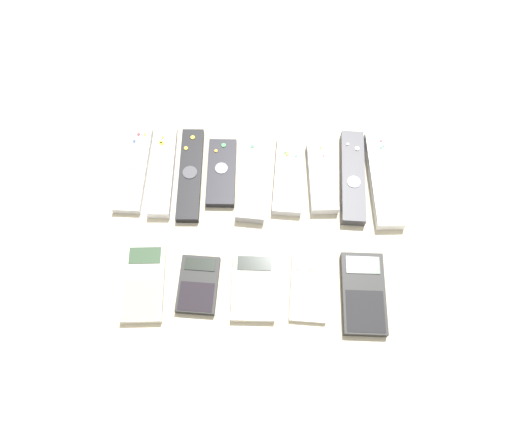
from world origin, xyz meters
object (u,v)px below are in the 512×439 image
(calculator_4, at_px, (363,293))
(remote_4, at_px, (255,175))
(calculator_0, at_px, (144,282))
(calculator_2, at_px, (254,287))
(remote_7, at_px, (353,177))
(calculator_1, at_px, (198,285))
(remote_2, at_px, (190,174))
(remote_1, at_px, (163,170))
(remote_6, at_px, (322,177))
(calculator_3, at_px, (309,287))
(remote_5, at_px, (289,174))
(remote_0, at_px, (133,170))
(remote_3, at_px, (222,172))
(remote_8, at_px, (384,179))

(calculator_4, bearing_deg, remote_4, 130.87)
(calculator_0, bearing_deg, calculator_2, -3.42)
(remote_4, xyz_separation_m, calculator_4, (0.21, -0.25, -0.00))
(remote_7, xyz_separation_m, calculator_1, (-0.30, -0.24, -0.00))
(remote_2, relative_size, remote_4, 1.01)
(calculator_1, bearing_deg, remote_1, 113.27)
(remote_6, relative_size, remote_7, 0.77)
(remote_4, height_order, calculator_3, remote_4)
(calculator_3, bearing_deg, remote_6, 85.35)
(remote_5, distance_m, remote_6, 0.07)
(remote_0, xyz_separation_m, calculator_2, (0.26, -0.24, -0.00))
(remote_0, relative_size, calculator_0, 1.27)
(remote_0, distance_m, calculator_3, 0.44)
(remote_4, xyz_separation_m, calculator_1, (-0.10, -0.24, -0.00))
(remote_1, relative_size, calculator_0, 1.36)
(calculator_1, bearing_deg, calculator_4, 1.02)
(remote_0, height_order, remote_5, remote_5)
(remote_3, distance_m, remote_8, 0.34)
(remote_1, distance_m, calculator_4, 0.47)
(calculator_0, height_order, calculator_1, same)
(remote_3, xyz_separation_m, remote_6, (0.21, -0.01, 0.00))
(remote_2, bearing_deg, remote_4, -0.65)
(remote_1, height_order, calculator_2, remote_1)
(remote_2, xyz_separation_m, calculator_0, (-0.07, -0.24, -0.00))
(calculator_3, bearing_deg, remote_4, 117.42)
(remote_0, xyz_separation_m, calculator_3, (0.36, -0.24, -0.00))
(remote_0, bearing_deg, calculator_2, -42.53)
(remote_4, bearing_deg, calculator_2, -84.46)
(remote_4, relative_size, remote_7, 1.01)
(calculator_2, bearing_deg, remote_1, 128.46)
(remote_8, bearing_deg, remote_2, 176.61)
(remote_0, relative_size, calculator_4, 1.26)
(calculator_0, bearing_deg, calculator_3, -2.49)
(remote_8, height_order, calculator_0, remote_8)
(remote_3, xyz_separation_m, calculator_0, (-0.13, -0.24, 0.00))
(calculator_0, xyz_separation_m, calculator_4, (0.41, -0.01, 0.00))
(remote_2, distance_m, remote_7, 0.34)
(remote_5, xyz_separation_m, remote_7, (0.13, -0.00, 0.00))
(remote_0, xyz_separation_m, calculator_0, (0.05, -0.24, 0.00))
(remote_2, distance_m, calculator_2, 0.28)
(remote_6, bearing_deg, remote_0, 176.01)
(remote_4, xyz_separation_m, remote_7, (0.20, 0.00, 0.00))
(calculator_3, bearing_deg, remote_0, 149.05)
(remote_2, xyz_separation_m, calculator_4, (0.34, -0.24, 0.00))
(remote_8, distance_m, calculator_2, 0.35)
(remote_6, height_order, calculator_2, remote_6)
(calculator_2, bearing_deg, remote_4, 90.96)
(calculator_4, bearing_deg, remote_5, 119.54)
(remote_0, bearing_deg, calculator_3, -32.87)
(calculator_2, bearing_deg, calculator_4, -2.40)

